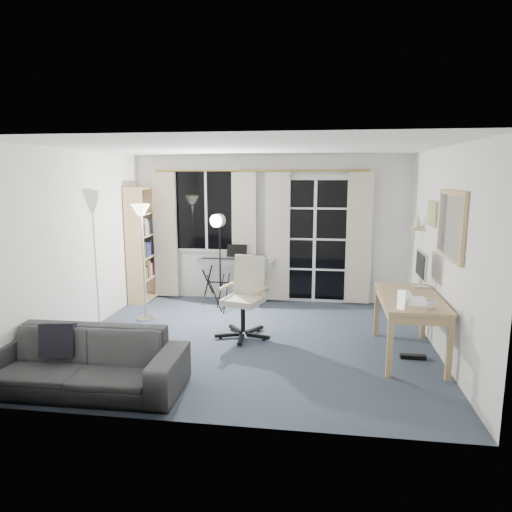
% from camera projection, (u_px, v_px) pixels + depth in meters
% --- Properties ---
extents(floor, '(4.50, 4.00, 0.02)m').
position_uv_depth(floor, '(251.00, 341.00, 5.80)').
color(floor, '#36414E').
rests_on(floor, ground).
extents(window, '(1.20, 0.08, 1.40)m').
position_uv_depth(window, '(207.00, 210.00, 7.61)').
color(window, white).
rests_on(window, floor).
extents(french_door, '(1.32, 0.09, 2.11)m').
position_uv_depth(french_door, '(315.00, 240.00, 7.44)').
color(french_door, white).
rests_on(french_door, floor).
extents(curtains, '(3.60, 0.07, 2.13)m').
position_uv_depth(curtains, '(260.00, 236.00, 7.46)').
color(curtains, gold).
rests_on(curtains, floor).
extents(bookshelf, '(0.33, 0.89, 1.89)m').
position_uv_depth(bookshelf, '(142.00, 246.00, 7.65)').
color(bookshelf, tan).
rests_on(bookshelf, floor).
extents(torchiere_lamp, '(0.34, 0.34, 1.68)m').
position_uv_depth(torchiere_lamp, '(141.00, 227.00, 6.42)').
color(torchiere_lamp, '#B2B2B7').
rests_on(torchiere_lamp, floor).
extents(keyboard_piano, '(1.25, 0.63, 0.90)m').
position_uv_depth(keyboard_piano, '(236.00, 262.00, 7.41)').
color(keyboard_piano, black).
rests_on(keyboard_piano, floor).
extents(studio_light, '(0.33, 0.34, 1.55)m').
position_uv_depth(studio_light, '(218.00, 232.00, 6.81)').
color(studio_light, black).
rests_on(studio_light, floor).
extents(office_chair, '(0.72, 0.72, 1.04)m').
position_uv_depth(office_chair, '(247.00, 289.00, 5.93)').
color(office_chair, black).
rests_on(office_chair, floor).
extents(desk, '(0.68, 1.34, 0.71)m').
position_uv_depth(desk, '(410.00, 304.00, 5.23)').
color(desk, '#A18352').
rests_on(desk, floor).
extents(monitor, '(0.17, 0.51, 0.45)m').
position_uv_depth(monitor, '(421.00, 266.00, 5.58)').
color(monitor, silver).
rests_on(monitor, desk).
extents(desk_clutter, '(0.42, 0.81, 0.90)m').
position_uv_depth(desk_clutter, '(408.00, 315.00, 5.03)').
color(desk_clutter, white).
rests_on(desk_clutter, desk).
extents(mug, '(0.12, 0.09, 0.12)m').
position_uv_depth(mug, '(430.00, 304.00, 4.70)').
color(mug, silver).
rests_on(mug, desk).
extents(wall_mirror, '(0.04, 0.94, 0.74)m').
position_uv_depth(wall_mirror, '(451.00, 225.00, 4.88)').
color(wall_mirror, tan).
rests_on(wall_mirror, floor).
extents(framed_print, '(0.03, 0.42, 0.32)m').
position_uv_depth(framed_print, '(432.00, 214.00, 5.75)').
color(framed_print, tan).
rests_on(framed_print, floor).
extents(wall_shelf, '(0.16, 0.30, 0.18)m').
position_uv_depth(wall_shelf, '(417.00, 224.00, 6.28)').
color(wall_shelf, tan).
rests_on(wall_shelf, floor).
extents(sofa, '(2.00, 0.62, 0.78)m').
position_uv_depth(sofa, '(80.00, 352.00, 4.42)').
color(sofa, '#28282A').
rests_on(sofa, floor).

